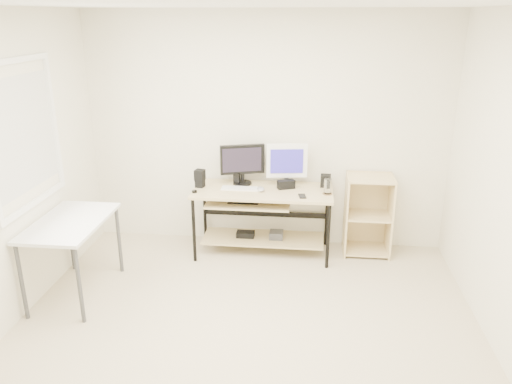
{
  "coord_description": "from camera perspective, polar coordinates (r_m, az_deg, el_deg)",
  "views": [
    {
      "loc": [
        0.48,
        -3.4,
        2.53
      ],
      "look_at": [
        -0.04,
        1.3,
        0.85
      ],
      "focal_mm": 35.0,
      "sensor_mm": 36.0,
      "label": 1
    }
  ],
  "objects": [
    {
      "name": "room",
      "position": [
        3.7,
        -3.68,
        0.42
      ],
      "size": [
        4.01,
        4.01,
        2.62
      ],
      "color": "beige",
      "rests_on": "ground"
    },
    {
      "name": "desk",
      "position": [
        5.46,
        0.51,
        -1.79
      ],
      "size": [
        1.5,
        0.65,
        0.75
      ],
      "color": "#CAB580",
      "rests_on": "ground"
    },
    {
      "name": "side_table",
      "position": [
        4.91,
        -20.45,
        -3.97
      ],
      "size": [
        0.6,
        1.0,
        0.75
      ],
      "color": "white",
      "rests_on": "ground"
    },
    {
      "name": "shelf_unit",
      "position": [
        5.66,
        12.62,
        -2.44
      ],
      "size": [
        0.5,
        0.4,
        0.9
      ],
      "color": "beige",
      "rests_on": "ground"
    },
    {
      "name": "black_monitor",
      "position": [
        5.48,
        -1.57,
        3.47
      ],
      "size": [
        0.48,
        0.2,
        0.45
      ],
      "rotation": [
        0.0,
        0.0,
        0.29
      ],
      "color": "black",
      "rests_on": "desk"
    },
    {
      "name": "white_imac",
      "position": [
        5.43,
        3.55,
        3.46
      ],
      "size": [
        0.45,
        0.14,
        0.47
      ],
      "rotation": [
        0.0,
        0.0,
        0.14
      ],
      "color": "silver",
      "rests_on": "desk"
    },
    {
      "name": "keyboard",
      "position": [
        5.39,
        -1.61,
        0.4
      ],
      "size": [
        0.44,
        0.13,
        0.02
      ],
      "primitive_type": "cube",
      "rotation": [
        0.0,
        0.0,
        -0.0
      ],
      "color": "white",
      "rests_on": "desk"
    },
    {
      "name": "mouse",
      "position": [
        5.33,
        0.53,
        0.35
      ],
      "size": [
        0.11,
        0.14,
        0.04
      ],
      "primitive_type": "ellipsoid",
      "rotation": [
        0.0,
        0.0,
        0.22
      ],
      "color": "#ADADB2",
      "rests_on": "desk"
    },
    {
      "name": "center_speaker",
      "position": [
        5.41,
        3.45,
        0.88
      ],
      "size": [
        0.2,
        0.15,
        0.09
      ],
      "primitive_type": "cube",
      "rotation": [
        0.0,
        0.0,
        0.39
      ],
      "color": "black",
      "rests_on": "desk"
    },
    {
      "name": "speaker_left",
      "position": [
        5.46,
        -6.43,
        1.6
      ],
      "size": [
        0.12,
        0.12,
        0.2
      ],
      "rotation": [
        0.0,
        0.0,
        -0.22
      ],
      "color": "black",
      "rests_on": "desk"
    },
    {
      "name": "speaker_right",
      "position": [
        5.51,
        7.96,
        1.29
      ],
      "size": [
        0.11,
        0.11,
        0.13
      ],
      "primitive_type": "cube",
      "rotation": [
        0.0,
        0.0,
        -0.04
      ],
      "color": "black",
      "rests_on": "desk"
    },
    {
      "name": "audio_controller",
      "position": [
        5.51,
        -2.22,
        1.51
      ],
      "size": [
        0.08,
        0.05,
        0.14
      ],
      "primitive_type": "cube",
      "rotation": [
        0.0,
        0.0,
        -0.17
      ],
      "color": "black",
      "rests_on": "desk"
    },
    {
      "name": "volume_puck",
      "position": [
        5.32,
        -7.05,
        0.05
      ],
      "size": [
        0.07,
        0.07,
        0.02
      ],
      "primitive_type": "cylinder",
      "rotation": [
        0.0,
        0.0,
        0.35
      ],
      "color": "black",
      "rests_on": "desk"
    },
    {
      "name": "smartphone",
      "position": [
        5.19,
        5.31,
        -0.47
      ],
      "size": [
        0.09,
        0.14,
        0.01
      ],
      "primitive_type": "cube",
      "rotation": [
        0.0,
        0.0,
        0.16
      ],
      "color": "black",
      "rests_on": "desk"
    },
    {
      "name": "coaster",
      "position": [
        5.3,
        8.15,
        -0.2
      ],
      "size": [
        0.12,
        0.12,
        0.01
      ],
      "primitive_type": "cylinder",
      "rotation": [
        0.0,
        0.0,
        0.25
      ],
      "color": "olive",
      "rests_on": "desk"
    },
    {
      "name": "drinking_glass",
      "position": [
        5.27,
        8.19,
        0.65
      ],
      "size": [
        0.1,
        0.1,
        0.16
      ],
      "primitive_type": "cylinder",
      "rotation": [
        0.0,
        0.0,
        0.25
      ],
      "color": "white",
      "rests_on": "coaster"
    }
  ]
}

